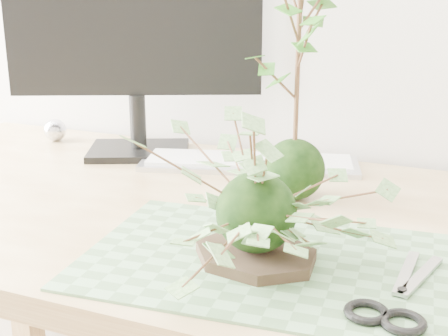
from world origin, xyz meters
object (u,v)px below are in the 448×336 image
Objects in this scene: desk at (252,264)px; ivy_kokedama at (257,176)px; maple_kokedama at (299,16)px; monitor at (136,28)px; keyboard at (249,162)px.

ivy_kokedama reaches higher than desk.
maple_kokedama is 0.41m from monitor.
desk is 3.61× the size of keyboard.
keyboard is (-0.13, 0.14, -0.29)m from maple_kokedama.
monitor is at bearing 158.93° from maple_kokedama.
monitor is (-0.24, 0.00, 0.25)m from keyboard.
ivy_kokedama is 0.44m from keyboard.
desk is at bearing -113.25° from maple_kokedama.
keyboard is (-0.09, 0.23, 0.10)m from desk.
keyboard is at bearing 111.55° from ivy_kokedama.
ivy_kokedama is at bearing -69.04° from monitor.
maple_kokedama is at bearing 66.75° from desk.
ivy_kokedama is 0.90× the size of maple_kokedama.
ivy_kokedama is 0.58m from monitor.
desk is 3.36× the size of monitor.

